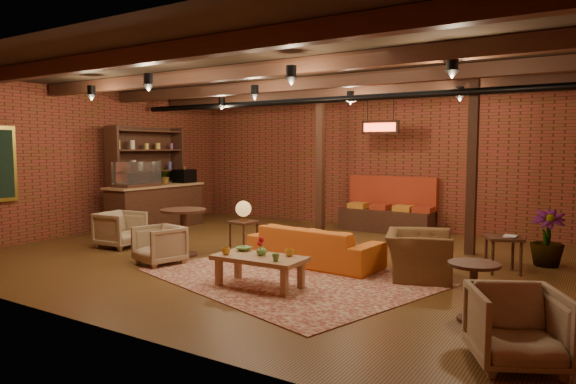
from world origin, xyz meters
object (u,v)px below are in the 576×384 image
Objects in this scene: armchair_a at (120,228)px; armchair_right at (419,247)px; coffee_table at (259,259)px; armchair_b at (159,243)px; round_table_left at (183,224)px; plant_tall at (550,181)px; round_table_right at (473,282)px; armchair_far at (517,323)px; side_table_lamp at (243,213)px; sofa at (315,246)px; side_table_book at (503,239)px.

armchair_a is 0.72× the size of armchair_right.
coffee_table is 2.22m from armchair_b.
armchair_b is (0.12, -0.68, -0.21)m from round_table_left.
armchair_b is at bearing -148.95° from plant_tall.
armchair_right reaches higher than armchair_b.
armchair_far is (0.59, -1.01, -0.05)m from round_table_right.
armchair_b is (-0.47, -1.66, -0.35)m from side_table_lamp.
side_table_lamp is at bearing -7.86° from sofa.
coffee_table is at bearing -107.15° from armchair_a.
side_table_lamp is 4.48m from side_table_book.
armchair_a is 0.99× the size of armchair_far.
armchair_a is 1.16× the size of round_table_right.
side_table_lamp is at bearing -170.42° from side_table_book.
plant_tall is at bearing 58.35° from side_table_book.
armchair_b reaches higher than coffee_table.
armchair_b reaches higher than round_table_right.
armchair_far is (5.13, -2.79, -0.32)m from side_table_lamp.
armchair_right is at bearing 9.89° from round_table_left.
round_table_right is at bearing -87.20° from side_table_book.
plant_tall reaches higher than armchair_a.
round_table_left is 1.10× the size of armchair_a.
side_table_lamp is 1.76m from armchair_b.
sofa is 2.85× the size of armchair_far.
side_table_lamp is 1.11× the size of round_table_left.
side_table_lamp is at bearing -162.17° from plant_tall.
round_table_left is (-2.31, -0.62, 0.24)m from sofa.
armchair_right is 1.61× the size of round_table_right.
round_table_right is 0.85× the size of armchair_far.
armchair_a reaches higher than round_table_right.
armchair_b is at bearing 91.97° from armchair_right.
round_table_right is at bearing -161.14° from armchair_right.
armchair_right is (3.89, 1.38, 0.11)m from armchair_b.
armchair_right is at bearing -173.18° from sofa.
plant_tall reaches higher than side_table_book.
armchair_right reaches higher than side_table_book.
armchair_a is 1.14× the size of side_table_book.
sofa is 2.87× the size of armchair_a.
coffee_table is 1.55× the size of round_table_left.
plant_tall is at bearing -74.12° from armchair_a.
armchair_b is (1.69, -0.61, -0.03)m from armchair_a.
sofa is 3.15m from round_table_right.
coffee_table is at bearing -22.20° from round_table_left.
sofa is at bearing 44.47° from armchair_b.
round_table_left is 0.73m from armchair_b.
armchair_a is 1.80m from armchair_b.
plant_tall reaches higher than armchair_far.
coffee_table is (0.01, -1.56, 0.07)m from sofa.
sofa is 3.27× the size of side_table_book.
round_table_left is at bearing 157.80° from coffee_table.
armchair_far is (7.29, -1.74, 0.00)m from armchair_a.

